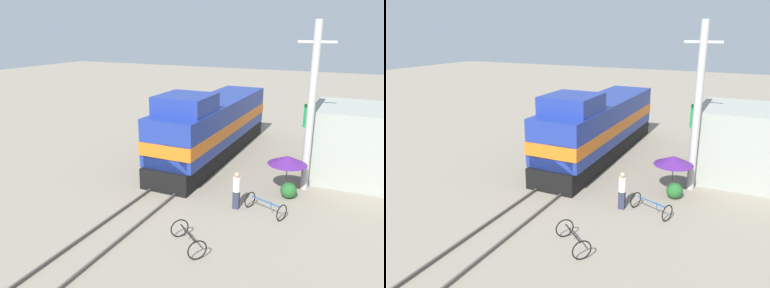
% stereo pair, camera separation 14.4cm
% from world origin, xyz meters
% --- Properties ---
extents(ground_plane, '(120.00, 120.00, 0.00)m').
position_xyz_m(ground_plane, '(0.00, 0.00, 0.00)').
color(ground_plane, gray).
extents(rail_near, '(0.08, 28.38, 0.15)m').
position_xyz_m(rail_near, '(-0.72, 0.00, 0.07)').
color(rail_near, '#4C4742').
rests_on(rail_near, ground_plane).
extents(rail_far, '(0.08, 28.38, 0.15)m').
position_xyz_m(rail_far, '(0.72, 0.00, 0.07)').
color(rail_far, '#4C4742').
rests_on(rail_far, ground_plane).
extents(locomotive, '(3.00, 13.57, 4.68)m').
position_xyz_m(locomotive, '(0.00, 4.37, 2.01)').
color(locomotive, black).
rests_on(locomotive, ground_plane).
extents(utility_pole, '(1.80, 0.39, 8.51)m').
position_xyz_m(utility_pole, '(6.40, 1.79, 4.32)').
color(utility_pole, '#B2B2AD').
rests_on(utility_pole, ground_plane).
extents(vendor_umbrella, '(1.98, 1.98, 2.01)m').
position_xyz_m(vendor_umbrella, '(5.65, 0.78, 1.78)').
color(vendor_umbrella, '#4C4C4C').
rests_on(vendor_umbrella, ground_plane).
extents(billboard_sign, '(1.79, 0.12, 3.73)m').
position_xyz_m(billboard_sign, '(6.35, 5.85, 2.75)').
color(billboard_sign, '#595959').
rests_on(billboard_sign, ground_plane).
extents(shrub_cluster, '(0.81, 0.81, 0.81)m').
position_xyz_m(shrub_cluster, '(5.90, 0.24, 0.40)').
color(shrub_cluster, '#236028').
rests_on(shrub_cluster, ground_plane).
extents(person_bystander, '(0.34, 0.34, 1.82)m').
position_xyz_m(person_bystander, '(3.93, -1.99, 1.00)').
color(person_bystander, '#2D3347').
rests_on(person_bystander, ground_plane).
extents(bicycle, '(1.98, 1.40, 0.76)m').
position_xyz_m(bicycle, '(5.30, -1.90, 0.39)').
color(bicycle, black).
rests_on(bicycle, ground_plane).
extents(bicycle_spare, '(1.84, 1.74, 0.78)m').
position_xyz_m(bicycle_spare, '(3.35, -5.90, 0.40)').
color(bicycle_spare, black).
rests_on(bicycle_spare, ground_plane).
extents(building_block_distant, '(6.38, 5.08, 4.00)m').
position_xyz_m(building_block_distant, '(9.38, 4.81, 2.00)').
color(building_block_distant, '#999E93').
rests_on(building_block_distant, ground_plane).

